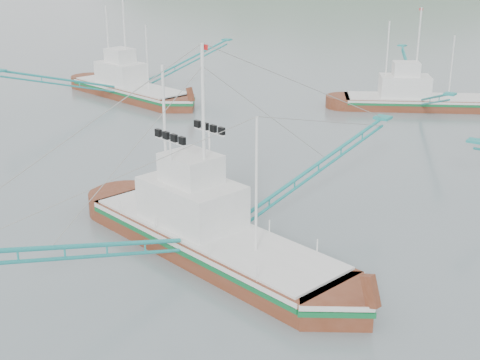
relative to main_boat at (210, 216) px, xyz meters
The scene contains 4 objects.
ground 3.48m from the main_boat, 96.59° to the right, with size 1200.00×1200.00×0.00m, color slate.
main_boat is the anchor object (origin of this frame).
bg_boat_far 38.62m from the main_boat, 94.19° to the left, with size 17.35×24.58×10.76m.
bg_boat_left 39.93m from the main_boat, 139.55° to the left, with size 16.47×28.64×11.70m.
Camera 1 is at (20.23, -23.38, 15.98)m, focal length 50.00 mm.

